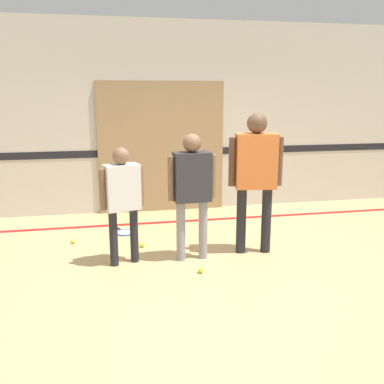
{
  "coord_description": "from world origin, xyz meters",
  "views": [
    {
      "loc": [
        -1.2,
        -4.91,
        2.04
      ],
      "look_at": [
        -0.22,
        0.02,
        0.86
      ],
      "focal_mm": 40.0,
      "sensor_mm": 36.0,
      "label": 1
    }
  ],
  "objects_px": {
    "person_instructor": "(192,183)",
    "person_student_right": "(256,168)",
    "tennis_ball_near_instructor": "(201,270)",
    "racket_spare_on_floor": "(124,232)",
    "tennis_ball_stray_left": "(73,241)",
    "tennis_ball_stray_right": "(142,245)",
    "tennis_ball_by_spare_racket": "(133,227)",
    "person_student_left": "(122,193)"
  },
  "relations": [
    {
      "from": "person_instructor",
      "to": "person_student_right",
      "type": "relative_size",
      "value": 0.87
    },
    {
      "from": "tennis_ball_near_instructor",
      "to": "person_student_right",
      "type": "bearing_deg",
      "value": 33.08
    },
    {
      "from": "person_instructor",
      "to": "racket_spare_on_floor",
      "type": "height_order",
      "value": "person_instructor"
    },
    {
      "from": "tennis_ball_stray_left",
      "to": "person_student_right",
      "type": "bearing_deg",
      "value": -18.4
    },
    {
      "from": "racket_spare_on_floor",
      "to": "tennis_ball_stray_right",
      "type": "height_order",
      "value": "tennis_ball_stray_right"
    },
    {
      "from": "tennis_ball_near_instructor",
      "to": "tennis_ball_stray_left",
      "type": "distance_m",
      "value": 2.0
    },
    {
      "from": "tennis_ball_by_spare_racket",
      "to": "person_instructor",
      "type": "bearing_deg",
      "value": -63.6
    },
    {
      "from": "person_student_right",
      "to": "tennis_ball_by_spare_racket",
      "type": "height_order",
      "value": "person_student_right"
    },
    {
      "from": "tennis_ball_by_spare_racket",
      "to": "tennis_ball_stray_left",
      "type": "xyz_separation_m",
      "value": [
        -0.85,
        -0.46,
        0.0
      ]
    },
    {
      "from": "tennis_ball_near_instructor",
      "to": "tennis_ball_stray_right",
      "type": "distance_m",
      "value": 1.14
    },
    {
      "from": "tennis_ball_stray_left",
      "to": "racket_spare_on_floor",
      "type": "bearing_deg",
      "value": 24.54
    },
    {
      "from": "person_instructor",
      "to": "tennis_ball_near_instructor",
      "type": "relative_size",
      "value": 23.67
    },
    {
      "from": "person_student_right",
      "to": "tennis_ball_stray_right",
      "type": "xyz_separation_m",
      "value": [
        -1.41,
        0.45,
        -1.08
      ]
    },
    {
      "from": "tennis_ball_stray_left",
      "to": "person_instructor",
      "type": "bearing_deg",
      "value": -29.66
    },
    {
      "from": "racket_spare_on_floor",
      "to": "person_student_right",
      "type": "bearing_deg",
      "value": -146.95
    },
    {
      "from": "person_instructor",
      "to": "person_student_right",
      "type": "xyz_separation_m",
      "value": [
        0.83,
        0.08,
        0.14
      ]
    },
    {
      "from": "tennis_ball_stray_right",
      "to": "racket_spare_on_floor",
      "type": "bearing_deg",
      "value": 107.63
    },
    {
      "from": "person_student_left",
      "to": "tennis_ball_by_spare_racket",
      "type": "height_order",
      "value": "person_student_left"
    },
    {
      "from": "person_student_left",
      "to": "racket_spare_on_floor",
      "type": "relative_size",
      "value": 2.71
    },
    {
      "from": "person_student_left",
      "to": "racket_spare_on_floor",
      "type": "height_order",
      "value": "person_student_left"
    },
    {
      "from": "person_instructor",
      "to": "tennis_ball_stray_left",
      "type": "xyz_separation_m",
      "value": [
        -1.5,
        0.86,
        -0.93
      ]
    },
    {
      "from": "racket_spare_on_floor",
      "to": "tennis_ball_by_spare_racket",
      "type": "xyz_separation_m",
      "value": [
        0.14,
        0.13,
        0.02
      ]
    },
    {
      "from": "person_student_right",
      "to": "tennis_ball_stray_left",
      "type": "xyz_separation_m",
      "value": [
        -2.33,
        0.78,
        -1.08
      ]
    },
    {
      "from": "person_student_left",
      "to": "tennis_ball_stray_right",
      "type": "xyz_separation_m",
      "value": [
        0.25,
        0.51,
        -0.84
      ]
    },
    {
      "from": "person_student_left",
      "to": "tennis_ball_stray_right",
      "type": "relative_size",
      "value": 21.5
    },
    {
      "from": "person_student_right",
      "to": "tennis_ball_stray_right",
      "type": "bearing_deg",
      "value": -9.42
    },
    {
      "from": "tennis_ball_stray_right",
      "to": "tennis_ball_stray_left",
      "type": "bearing_deg",
      "value": 160.35
    },
    {
      "from": "person_instructor",
      "to": "tennis_ball_stray_right",
      "type": "relative_size",
      "value": 23.67
    },
    {
      "from": "racket_spare_on_floor",
      "to": "tennis_ball_near_instructor",
      "type": "relative_size",
      "value": 7.94
    },
    {
      "from": "person_student_left",
      "to": "tennis_ball_by_spare_racket",
      "type": "bearing_deg",
      "value": 66.5
    },
    {
      "from": "person_student_left",
      "to": "person_student_right",
      "type": "relative_size",
      "value": 0.79
    },
    {
      "from": "tennis_ball_near_instructor",
      "to": "racket_spare_on_floor",
      "type": "bearing_deg",
      "value": 116.21
    },
    {
      "from": "racket_spare_on_floor",
      "to": "tennis_ball_by_spare_racket",
      "type": "bearing_deg",
      "value": -68.86
    },
    {
      "from": "tennis_ball_near_instructor",
      "to": "tennis_ball_stray_left",
      "type": "xyz_separation_m",
      "value": [
        -1.52,
        1.3,
        0.0
      ]
    },
    {
      "from": "tennis_ball_by_spare_racket",
      "to": "tennis_ball_stray_right",
      "type": "xyz_separation_m",
      "value": [
        0.07,
        -0.79,
        0.0
      ]
    },
    {
      "from": "person_student_left",
      "to": "tennis_ball_stray_left",
      "type": "bearing_deg",
      "value": 113.21
    },
    {
      "from": "tennis_ball_near_instructor",
      "to": "tennis_ball_stray_left",
      "type": "relative_size",
      "value": 1.0
    },
    {
      "from": "racket_spare_on_floor",
      "to": "person_student_left",
      "type": "bearing_deg",
      "value": 155.24
    },
    {
      "from": "person_student_right",
      "to": "racket_spare_on_floor",
      "type": "height_order",
      "value": "person_student_right"
    },
    {
      "from": "person_instructor",
      "to": "tennis_ball_by_spare_racket",
      "type": "xyz_separation_m",
      "value": [
        -0.65,
        1.31,
        -0.93
      ]
    },
    {
      "from": "tennis_ball_stray_left",
      "to": "tennis_ball_by_spare_racket",
      "type": "bearing_deg",
      "value": 28.23
    },
    {
      "from": "tennis_ball_stray_right",
      "to": "person_student_left",
      "type": "bearing_deg",
      "value": -116.43
    }
  ]
}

